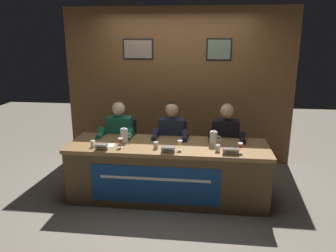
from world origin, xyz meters
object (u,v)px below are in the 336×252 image
panelist_left (119,137)px  chair_right (224,154)px  panelist_right (226,140)px  juice_glass_right (240,146)px  chair_left (123,150)px  panelist_center (171,138)px  water_pitcher_left_side (124,135)px  juice_glass_center (180,143)px  nameplate_right (231,151)px  water_cup_center (156,145)px  juice_glass_left (120,141)px  nameplate_center (168,150)px  water_cup_right (218,149)px  nameplate_left (101,147)px  document_stack_left (106,146)px  conference_table (167,165)px  water_pitcher_right_side (214,138)px  water_cup_left (93,144)px  chair_center (173,152)px

panelist_left → chair_right: size_ratio=1.37×
panelist_right → juice_glass_right: (0.14, -0.61, 0.13)m
chair_left → panelist_center: size_ratio=0.73×
chair_left → water_pitcher_left_side: size_ratio=4.27×
juice_glass_center → water_pitcher_left_side: bearing=164.2°
panelist_center → juice_glass_center: size_ratio=9.87×
chair_left → nameplate_right: bearing=-29.5°
nameplate_right → juice_glass_right: size_ratio=1.57×
water_cup_center → chair_left: bearing=129.8°
juice_glass_left → chair_right: bearing=29.9°
chair_left → nameplate_center: bearing=-48.3°
nameplate_center → water_cup_right: (0.61, 0.12, -0.00)m
panelist_left → nameplate_left: size_ratio=7.45×
nameplate_right → chair_right: bearing=91.2°
juice_glass_left → document_stack_left: juice_glass_left is taller
conference_table → panelist_right: size_ratio=2.15×
water_cup_center → water_pitcher_left_side: size_ratio=0.40×
nameplate_left → water_cup_center: (0.67, 0.14, -0.00)m
juice_glass_left → water_pitcher_left_side: bearing=90.5°
water_cup_center → water_pitcher_right_side: bearing=15.5°
water_cup_left → water_pitcher_right_side: (1.54, 0.25, 0.06)m
chair_left → juice_glass_left: 0.91m
chair_left → water_cup_center: (0.64, -0.77, 0.36)m
panelist_left → water_pitcher_left_side: size_ratio=5.83×
water_pitcher_right_side → chair_right: bearing=72.1°
panelist_left → water_pitcher_left_side: (0.19, -0.38, 0.14)m
juice_glass_center → nameplate_right: juice_glass_center is taller
juice_glass_left → panelist_right: panelist_right is taller
conference_table → chair_center: 0.71m
water_cup_left → panelist_left: bearing=74.9°
juice_glass_left → nameplate_right: bearing=-4.2°
panelist_left → juice_glass_center: 1.13m
nameplate_left → panelist_right: 1.74m
panelist_left → nameplate_right: size_ratio=6.27×
chair_left → nameplate_right: 1.84m
panelist_center → water_pitcher_right_side: panelist_center is taller
panelist_left → panelist_center: 0.78m
panelist_right → juice_glass_right: size_ratio=9.87×
water_pitcher_left_side → water_pitcher_right_side: size_ratio=1.00×
conference_table → nameplate_left: bearing=-165.3°
chair_center → document_stack_left: size_ratio=4.21×
juice_glass_right → nameplate_center: bearing=-173.1°
panelist_center → water_cup_center: size_ratio=14.40×
water_pitcher_right_side → document_stack_left: size_ratio=0.98×
water_cup_left → water_cup_center: bearing=3.1°
panelist_right → nameplate_right: size_ratio=6.27×
chair_right → chair_left: bearing=180.0°
water_cup_left → panelist_right: panelist_right is taller
water_cup_left → water_cup_right: same height
chair_center → juice_glass_right: bearing=-41.6°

